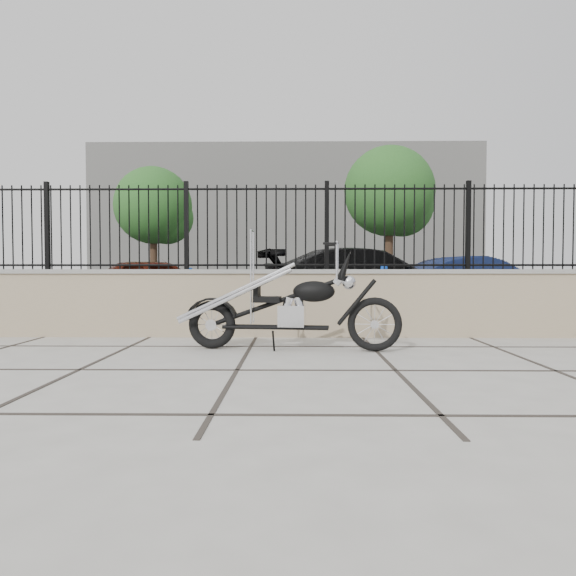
# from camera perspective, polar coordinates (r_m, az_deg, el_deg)

# --- Properties ---
(ground_plane) EXTENTS (90.00, 90.00, 0.00)m
(ground_plane) POSITION_cam_1_polar(r_m,az_deg,el_deg) (4.93, -5.69, -9.09)
(ground_plane) COLOR #99968E
(ground_plane) RESTS_ON ground
(parking_lot) EXTENTS (30.00, 30.00, 0.00)m
(parking_lot) POSITION_cam_1_polar(r_m,az_deg,el_deg) (17.35, -1.03, -1.13)
(parking_lot) COLOR black
(parking_lot) RESTS_ON ground
(retaining_wall) EXTENTS (14.00, 0.36, 0.96)m
(retaining_wall) POSITION_cam_1_polar(r_m,az_deg,el_deg) (7.35, -3.51, -1.66)
(retaining_wall) COLOR gray
(retaining_wall) RESTS_ON ground_plane
(iron_fence) EXTENTS (14.00, 0.08, 1.20)m
(iron_fence) POSITION_cam_1_polar(r_m,az_deg,el_deg) (7.36, -3.52, 6.77)
(iron_fence) COLOR black
(iron_fence) RESTS_ON retaining_wall
(background_building) EXTENTS (22.00, 6.00, 8.00)m
(background_building) POSITION_cam_1_polar(r_m,az_deg,el_deg) (31.46, -0.22, 7.57)
(background_building) COLOR beige
(background_building) RESTS_ON ground_plane
(chopper_motorcycle) EXTENTS (2.45, 0.69, 1.45)m
(chopper_motorcycle) POSITION_cam_1_polar(r_m,az_deg,el_deg) (6.05, -0.04, -0.10)
(chopper_motorcycle) COLOR black
(chopper_motorcycle) RESTS_ON ground_plane
(car_red) EXTENTS (3.92, 2.83, 1.24)m
(car_red) POSITION_cam_1_polar(r_m,az_deg,el_deg) (12.52, -14.20, 0.43)
(car_red) COLOR #451209
(car_red) RESTS_ON parking_lot
(car_black) EXTENTS (5.40, 3.17, 1.47)m
(car_black) POSITION_cam_1_polar(r_m,az_deg,el_deg) (12.41, 8.78, 0.99)
(car_black) COLOR black
(car_black) RESTS_ON parking_lot
(car_blue) EXTENTS (4.03, 2.06, 1.27)m
(car_blue) POSITION_cam_1_polar(r_m,az_deg,el_deg) (13.01, 20.22, 0.49)
(car_blue) COLOR #0F193A
(car_blue) RESTS_ON parking_lot
(bollard_a) EXTENTS (0.13, 0.13, 0.99)m
(bollard_a) POSITION_cam_1_polar(r_m,az_deg,el_deg) (9.26, -10.95, -0.85)
(bollard_a) COLOR #0A17A3
(bollard_a) RESTS_ON ground_plane
(bollard_b) EXTENTS (0.16, 0.16, 1.05)m
(bollard_b) POSITION_cam_1_polar(r_m,az_deg,el_deg) (9.70, 10.61, -0.55)
(bollard_b) COLOR blue
(bollard_b) RESTS_ON ground_plane
(tree_left) EXTENTS (3.18, 3.18, 5.36)m
(tree_left) POSITION_cam_1_polar(r_m,az_deg,el_deg) (22.11, -14.75, 9.22)
(tree_left) COLOR #382619
(tree_left) RESTS_ON ground_plane
(tree_right) EXTENTS (3.64, 3.64, 6.14)m
(tree_right) POSITION_cam_1_polar(r_m,az_deg,el_deg) (21.50, 11.18, 10.93)
(tree_right) COLOR #382619
(tree_right) RESTS_ON ground_plane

